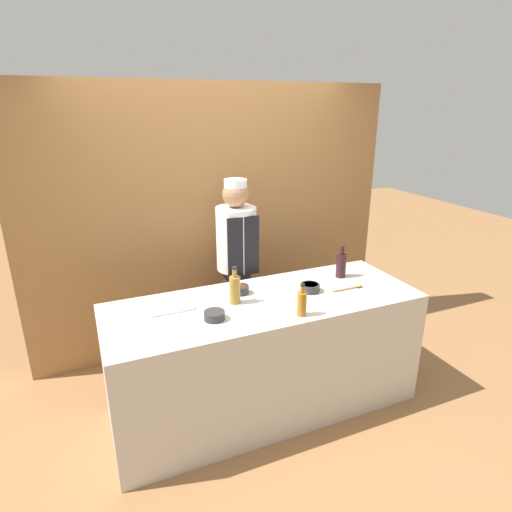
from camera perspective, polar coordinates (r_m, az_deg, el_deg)
ground_plane at (r=3.54m, az=1.10°, el=-19.07°), size 14.00×14.00×0.00m
cabinet_wall at (r=3.96m, az=-5.60°, el=4.68°), size 3.37×0.18×2.40m
counter at (r=3.28m, az=1.16°, el=-12.96°), size 2.26×0.82×0.90m
sauce_bowl_white at (r=3.21m, az=7.21°, el=-4.16°), size 0.14×0.14×0.06m
sauce_bowl_green at (r=2.80m, az=-5.57°, el=-7.83°), size 0.14×0.14×0.06m
sauce_bowl_brown at (r=3.16m, az=-2.08°, el=-4.43°), size 0.12×0.12×0.06m
cutting_board at (r=3.02m, az=-11.61°, el=-6.48°), size 0.31×0.25×0.02m
bottle_wine at (r=3.49m, az=11.28°, el=-1.15°), size 0.08×0.08×0.27m
bottle_amber at (r=2.83m, az=6.13°, el=-6.27°), size 0.06×0.06×0.23m
bottle_vinegar at (r=2.98m, az=-2.85°, el=-4.41°), size 0.08×0.08×0.27m
wooden_spoon at (r=3.32m, az=12.66°, el=-4.09°), size 0.26×0.04×0.03m
chef_center at (r=3.64m, az=-2.56°, el=-1.49°), size 0.33×0.33×1.65m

